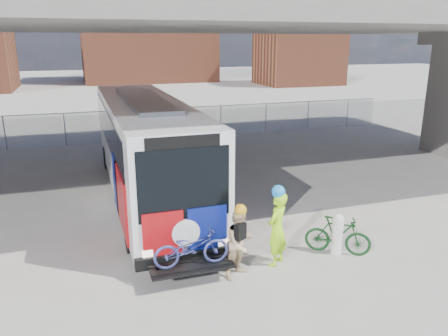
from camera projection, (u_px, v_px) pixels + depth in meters
name	position (u px, v px, depth m)	size (l,w,h in m)	color
ground	(219.00, 213.00, 14.78)	(160.00, 160.00, 0.00)	#9E9991
bus	(145.00, 141.00, 15.85)	(2.67, 12.90, 3.69)	silver
overpass	(186.00, 15.00, 16.58)	(40.00, 16.00, 7.95)	#605E59
chainlink_fence	(155.00, 116.00, 25.30)	(30.00, 0.06, 30.00)	gray
brick_buildings	(115.00, 42.00, 57.52)	(54.00, 22.00, 12.00)	brown
bollard	(337.00, 233.00, 11.79)	(0.30, 0.30, 1.14)	silver
cyclist_hivis	(277.00, 227.00, 11.11)	(0.85, 0.82, 2.16)	#ABFF1A
cyclist_tan	(240.00, 242.00, 10.60)	(1.04, 0.96, 1.88)	#D4B588
bike_parked	(338.00, 235.00, 11.81)	(0.50, 1.76, 1.06)	#133C19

